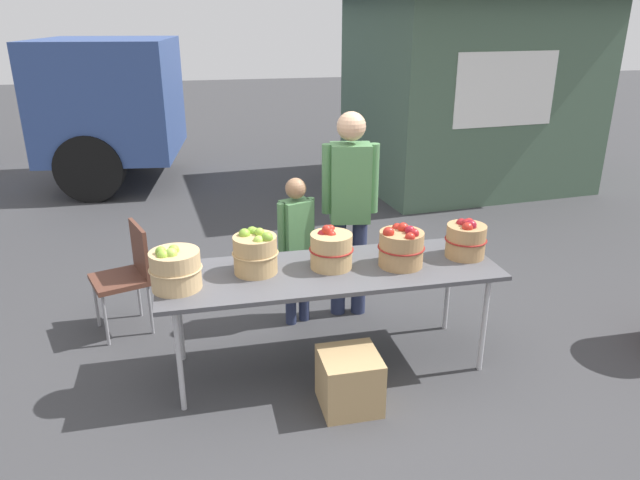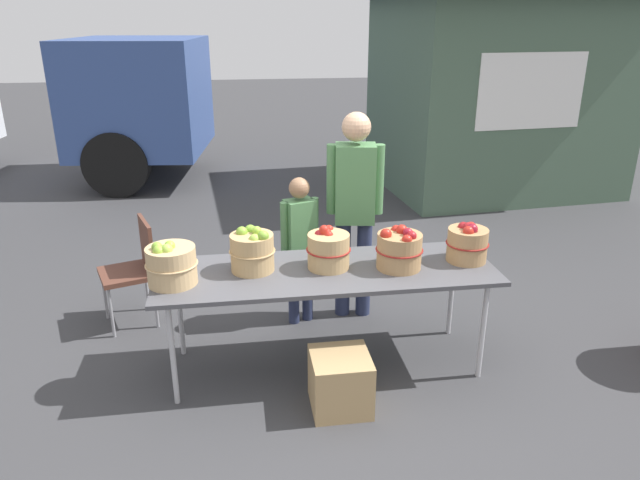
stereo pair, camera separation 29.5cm
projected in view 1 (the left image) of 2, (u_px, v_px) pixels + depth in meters
The scene contains 12 objects.
ground_plane at pixel (329, 364), 4.25m from camera, with size 40.00×40.00×0.00m, color #38383A.
market_table at pixel (330, 275), 4.00m from camera, with size 2.30×0.76×0.75m.
apple_basket_green_0 at pixel (175, 269), 3.66m from camera, with size 0.33×0.33×0.29m.
apple_basket_green_1 at pixel (255, 252), 3.89m from camera, with size 0.31×0.31×0.31m.
apple_basket_red_0 at pixel (331, 249), 3.97m from camera, with size 0.30×0.30×0.30m.
apple_basket_red_1 at pixel (401, 247), 4.00m from camera, with size 0.32×0.32×0.30m.
apple_basket_red_2 at pixel (466, 239), 4.15m from camera, with size 0.30×0.30×0.29m.
vendor_adult at pixel (350, 200), 4.64m from camera, with size 0.44×0.27×1.69m.
child_customer at pixel (296, 240), 4.59m from camera, with size 0.31×0.23×1.22m.
food_kiosk at pixel (468, 88), 8.38m from camera, with size 3.73×3.18×2.74m.
folding_chair at pixel (128, 270), 4.57m from camera, with size 0.51×0.51×0.86m.
produce_crate at pixel (349, 381), 3.74m from camera, with size 0.37×0.37×0.37m, color tan.
Camera 1 is at (-0.87, -3.54, 2.37)m, focal length 32.97 mm.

